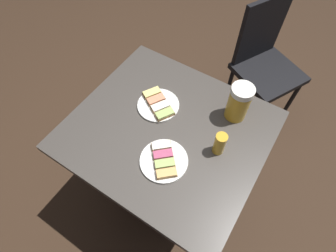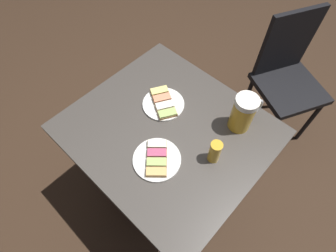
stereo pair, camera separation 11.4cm
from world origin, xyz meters
name	(u,v)px [view 2 (the right image)]	position (x,y,z in m)	size (l,w,h in m)	color
ground_plane	(168,190)	(0.00, 0.00, 0.00)	(6.00, 6.00, 0.00)	#382619
cafe_table	(168,146)	(0.00, 0.00, 0.62)	(0.74, 0.83, 0.78)	black
plate_near	(163,103)	(0.08, 0.10, 0.79)	(0.19, 0.19, 0.03)	white
plate_far	(157,159)	(-0.14, -0.07, 0.79)	(0.19, 0.19, 0.03)	white
beer_mug	(244,113)	(0.23, -0.21, 0.86)	(0.15, 0.10, 0.18)	gold
beer_glass_small	(215,152)	(0.02, -0.23, 0.83)	(0.05, 0.05, 0.11)	gold
cafe_chair	(287,74)	(0.93, -0.15, 0.52)	(0.51, 0.51, 0.90)	black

